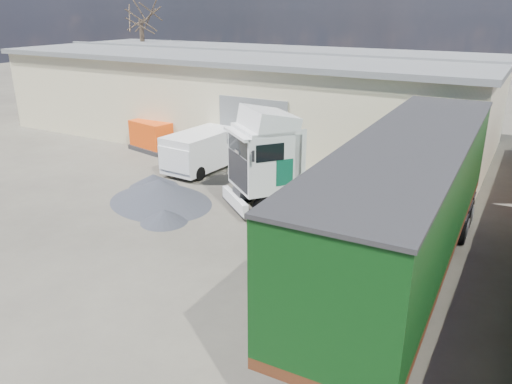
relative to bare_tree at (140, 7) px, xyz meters
The scene contains 8 objects.
ground 28.05m from the bare_tree, 48.01° to the right, with size 120.00×120.00×0.00m, color black.
warehouse 13.70m from the bare_tree, 18.45° to the right, with size 30.60×12.60×5.42m.
bare_tree is the anchor object (origin of this frame).
tractor_unit 25.30m from the bare_tree, 35.86° to the right, with size 5.80×6.41×4.29m.
box_trailer 31.97m from the bare_tree, 35.01° to the right, with size 3.23×13.89×4.60m.
panel_van 19.64m from the bare_tree, 39.91° to the right, with size 2.35×5.05×2.01m.
orange_skip 15.61m from the bare_tree, 47.36° to the right, with size 3.08×2.29×1.73m.
gravel_heap 23.55m from the bare_tree, 47.61° to the right, with size 6.33×6.33×1.05m.
Camera 1 is at (10.63, -12.02, 7.98)m, focal length 35.00 mm.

